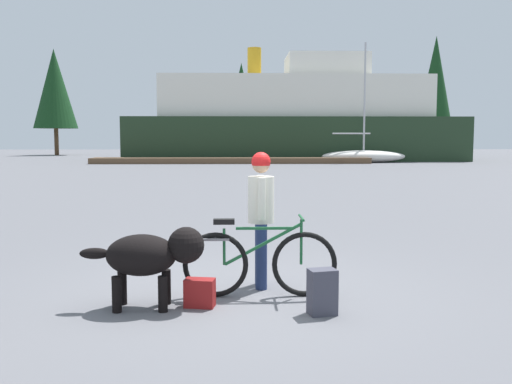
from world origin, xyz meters
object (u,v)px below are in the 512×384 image
object	(u,v)px
handbag_pannier	(200,293)
sailboat_moored	(364,155)
bicycle	(259,262)
dog	(151,255)
backpack	(322,292)
ferry_boat	(294,121)
person_cyclist	(261,207)

from	to	relation	value
handbag_pannier	sailboat_moored	xyz separation A→B (m)	(9.42, 34.74, 0.37)
bicycle	dog	size ratio (longest dim) A/B	1.34
sailboat_moored	backpack	bearing A→B (deg)	-103.06
sailboat_moored	ferry_boat	bearing A→B (deg)	129.35
ferry_boat	backpack	bearing A→B (deg)	-95.11
sailboat_moored	dog	bearing A→B (deg)	-105.94
handbag_pannier	ferry_boat	world-z (taller)	ferry_boat
dog	ferry_boat	world-z (taller)	ferry_boat
bicycle	person_cyclist	distance (m)	0.73
bicycle	sailboat_moored	world-z (taller)	sailboat_moored
backpack	sailboat_moored	world-z (taller)	sailboat_moored
bicycle	ferry_boat	distance (m)	40.18
dog	handbag_pannier	size ratio (longest dim) A/B	4.15
person_cyclist	handbag_pannier	distance (m)	1.35
dog	ferry_boat	size ratio (longest dim) A/B	0.05
bicycle	ferry_boat	bearing A→B (deg)	83.91
bicycle	backpack	world-z (taller)	bicycle
ferry_boat	bicycle	bearing A→B (deg)	-96.09
dog	handbag_pannier	xyz separation A→B (m)	(0.51, 0.03, -0.43)
dog	ferry_boat	xyz separation A→B (m)	(5.42, 40.26, 2.59)
person_cyclist	backpack	bearing A→B (deg)	-61.79
person_cyclist	handbag_pannier	bearing A→B (deg)	-130.66
backpack	sailboat_moored	xyz separation A→B (m)	(8.13, 35.04, 0.28)
person_cyclist	dog	xyz separation A→B (m)	(-1.21, -0.83, -0.41)
bicycle	ferry_boat	world-z (taller)	ferry_boat
person_cyclist	sailboat_moored	bearing A→B (deg)	75.58
bicycle	dog	bearing A→B (deg)	-161.02
person_cyclist	sailboat_moored	size ratio (longest dim) A/B	0.19
handbag_pannier	sailboat_moored	bearing A→B (deg)	74.83
dog	sailboat_moored	bearing A→B (deg)	74.06
person_cyclist	dog	bearing A→B (deg)	-145.35
person_cyclist	backpack	size ratio (longest dim) A/B	3.48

